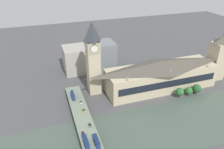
# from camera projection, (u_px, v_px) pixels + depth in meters

# --- Properties ---
(ground_plane) EXTENTS (600.00, 600.00, 0.00)m
(ground_plane) POSITION_uv_depth(u_px,v_px,m) (162.00, 99.00, 204.24)
(ground_plane) COLOR #4C4C4F
(river_water) EXTENTS (58.08, 360.00, 0.30)m
(river_water) POSITION_uv_depth(u_px,v_px,m) (184.00, 122.00, 174.93)
(river_water) COLOR #47564C
(river_water) RESTS_ON ground_plane
(parliament_hall) EXTENTS (30.35, 109.80, 29.82)m
(parliament_hall) POSITION_uv_depth(u_px,v_px,m) (161.00, 75.00, 214.48)
(parliament_hall) COLOR #C1B28E
(parliament_hall) RESTS_ON ground_plane
(clock_tower) EXTENTS (12.54, 12.54, 69.76)m
(clock_tower) POSITION_uv_depth(u_px,v_px,m) (93.00, 57.00, 197.26)
(clock_tower) COLOR #C1B28E
(clock_tower) RESTS_ON ground_plane
(victoria_tower) EXTENTS (14.48, 14.48, 50.67)m
(victoria_tower) POSITION_uv_depth(u_px,v_px,m) (218.00, 58.00, 229.27)
(victoria_tower) COLOR #C1B28E
(victoria_tower) RESTS_ON ground_plane
(road_bridge) EXTENTS (148.16, 13.64, 5.55)m
(road_bridge) POSITION_uv_depth(u_px,v_px,m) (90.00, 141.00, 150.99)
(road_bridge) COLOR #5D6A59
(road_bridge) RESTS_ON ground_plane
(double_decker_bus_lead) EXTENTS (10.48, 2.56, 4.96)m
(double_decker_bus_lead) POSITION_uv_depth(u_px,v_px,m) (97.00, 141.00, 145.84)
(double_decker_bus_lead) COLOR navy
(double_decker_bus_lead) RESTS_ON road_bridge
(double_decker_bus_mid) EXTENTS (10.78, 2.50, 5.02)m
(double_decker_bus_mid) POSITION_uv_depth(u_px,v_px,m) (73.00, 95.00, 194.23)
(double_decker_bus_mid) COLOR navy
(double_decker_bus_mid) RESTS_ON road_bridge
(double_decker_bus_rear) EXTENTS (10.82, 2.61, 4.63)m
(double_decker_bus_rear) POSITION_uv_depth(u_px,v_px,m) (86.00, 142.00, 145.57)
(double_decker_bus_rear) COLOR navy
(double_decker_bus_rear) RESTS_ON road_bridge
(car_northbound_lead) EXTENTS (4.63, 1.91, 1.40)m
(car_northbound_lead) POSITION_uv_depth(u_px,v_px,m) (90.00, 125.00, 162.68)
(car_northbound_lead) COLOR slate
(car_northbound_lead) RESTS_ON road_bridge
(car_northbound_tail) EXTENTS (4.11, 1.88, 1.42)m
(car_northbound_tail) POSITION_uv_depth(u_px,v_px,m) (81.00, 102.00, 188.71)
(car_northbound_tail) COLOR silver
(car_northbound_tail) RESTS_ON road_bridge
(car_southbound_lead) EXTENTS (4.17, 1.81, 1.45)m
(car_southbound_lead) POSITION_uv_depth(u_px,v_px,m) (83.00, 134.00, 154.84)
(car_southbound_lead) COLOR maroon
(car_southbound_lead) RESTS_ON road_bridge
(car_southbound_mid) EXTENTS (4.40, 1.76, 1.45)m
(car_southbound_mid) POSITION_uv_depth(u_px,v_px,m) (84.00, 110.00, 178.43)
(car_southbound_mid) COLOR gold
(car_southbound_mid) RESTS_ON road_bridge
(city_block_west) EXTENTS (29.22, 25.81, 28.79)m
(city_block_west) POSITION_uv_depth(u_px,v_px,m) (76.00, 60.00, 247.69)
(city_block_west) COLOR #A39E93
(city_block_west) RESTS_ON ground_plane
(city_block_center) EXTENTS (26.12, 20.30, 33.33)m
(city_block_center) POSITION_uv_depth(u_px,v_px,m) (105.00, 56.00, 251.15)
(city_block_center) COLOR slate
(city_block_center) RESTS_ON ground_plane
(city_block_east) EXTENTS (26.17, 23.57, 23.02)m
(city_block_east) POSITION_uv_depth(u_px,v_px,m) (94.00, 57.00, 260.45)
(city_block_east) COLOR #A39E93
(city_block_east) RESTS_ON ground_plane
(tree_embankment_near) EXTENTS (7.12, 7.12, 8.70)m
(tree_embankment_near) POSITION_uv_depth(u_px,v_px,m) (189.00, 91.00, 206.53)
(tree_embankment_near) COLOR brown
(tree_embankment_near) RESTS_ON ground_plane
(tree_embankment_mid) EXTENTS (8.01, 8.01, 10.47)m
(tree_embankment_mid) POSITION_uv_depth(u_px,v_px,m) (197.00, 88.00, 207.90)
(tree_embankment_mid) COLOR brown
(tree_embankment_mid) RESTS_ON ground_plane
(tree_embankment_far) EXTENTS (7.56, 7.56, 10.36)m
(tree_embankment_far) POSITION_uv_depth(u_px,v_px,m) (180.00, 92.00, 202.35)
(tree_embankment_far) COLOR brown
(tree_embankment_far) RESTS_ON ground_plane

